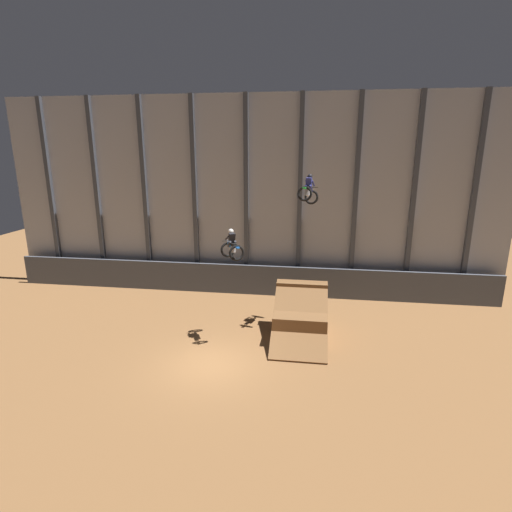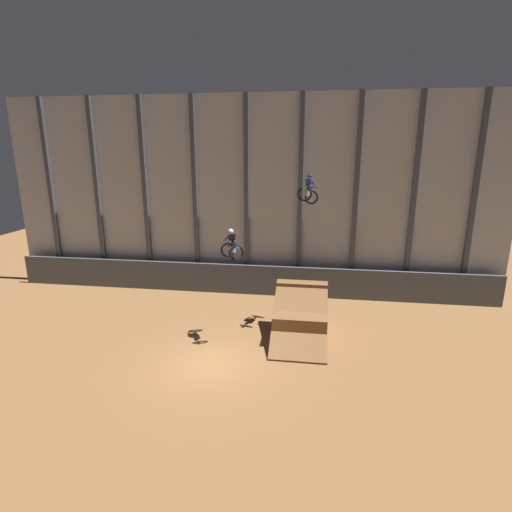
{
  "view_description": "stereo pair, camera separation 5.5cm",
  "coord_description": "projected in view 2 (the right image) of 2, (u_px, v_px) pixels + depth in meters",
  "views": [
    {
      "loc": [
        4.26,
        -15.32,
        9.16
      ],
      "look_at": [
        1.35,
        4.72,
        3.76
      ],
      "focal_mm": 28.0,
      "sensor_mm": 36.0,
      "label": 1
    },
    {
      "loc": [
        4.31,
        -15.31,
        9.16
      ],
      "look_at": [
        1.35,
        4.72,
        3.76
      ],
      "focal_mm": 28.0,
      "sensor_mm": 36.0,
      "label": 2
    }
  ],
  "objects": [
    {
      "name": "rider_bike_right_air",
      "position": [
        309.0,
        191.0,
        19.76
      ],
      "size": [
        1.09,
        1.78,
        1.59
      ],
      "rotation": [
        -0.23,
        0.0,
        -0.23
      ],
      "color": "black"
    },
    {
      "name": "arena_back_wall",
      "position": [
        247.0,
        197.0,
        25.43
      ],
      "size": [
        32.0,
        0.4,
        12.49
      ],
      "color": "#A3A8B2",
      "rests_on": "ground_plane"
    },
    {
      "name": "hay_bale_trackside",
      "position": [
        315.0,
        316.0,
        21.98
      ],
      "size": [
        1.08,
        1.04,
        0.57
      ],
      "rotation": [
        0.0,
        0.0,
        2.45
      ],
      "color": "#CCB751",
      "rests_on": "ground_plane"
    },
    {
      "name": "rider_bike_left_air",
      "position": [
        232.0,
        247.0,
        18.74
      ],
      "size": [
        1.41,
        1.74,
        1.53
      ],
      "rotation": [
        -0.13,
        0.0,
        0.51
      ],
      "color": "black"
    },
    {
      "name": "lower_barrier",
      "position": [
        245.0,
        279.0,
        26.01
      ],
      "size": [
        31.36,
        0.2,
        1.96
      ],
      "color": "#474C56",
      "rests_on": "ground_plane"
    },
    {
      "name": "dirt_ramp",
      "position": [
        300.0,
        318.0,
        20.21
      ],
      "size": [
        2.65,
        4.21,
        2.61
      ],
      "color": "brown",
      "rests_on": "ground_plane"
    },
    {
      "name": "ground_plane",
      "position": [
        210.0,
        364.0,
        17.61
      ],
      "size": [
        60.0,
        60.0,
        0.0
      ],
      "primitive_type": "plane",
      "color": "brown"
    }
  ]
}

